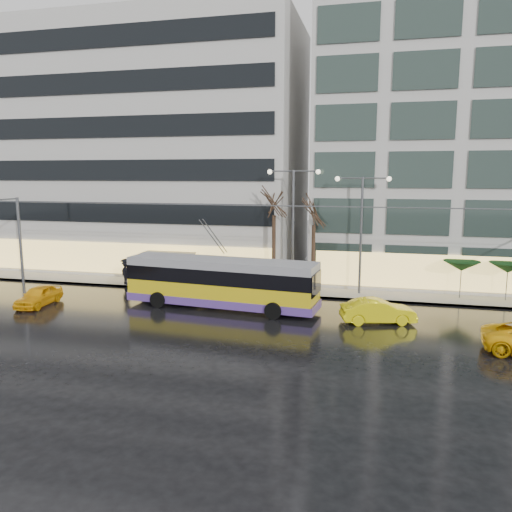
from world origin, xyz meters
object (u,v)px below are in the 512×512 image
(bus_shelter, at_px, (165,261))
(taxi_a, at_px, (39,296))
(trolleybus, at_px, (221,284))
(street_lamp_near, at_px, (293,213))

(bus_shelter, xyz_separation_m, taxi_a, (-5.64, -8.14, -1.28))
(trolleybus, bearing_deg, taxi_a, -169.04)
(bus_shelter, relative_size, taxi_a, 1.05)
(taxi_a, bearing_deg, trolleybus, 6.74)
(street_lamp_near, xyz_separation_m, taxi_a, (-16.02, -8.25, -5.31))
(street_lamp_near, bearing_deg, bus_shelter, -179.37)
(trolleybus, relative_size, bus_shelter, 3.11)
(bus_shelter, xyz_separation_m, street_lamp_near, (10.38, 0.11, 4.03))
(bus_shelter, relative_size, street_lamp_near, 0.47)
(bus_shelter, height_order, street_lamp_near, street_lamp_near)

